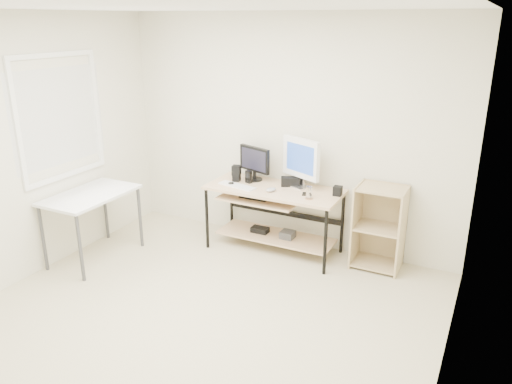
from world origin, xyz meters
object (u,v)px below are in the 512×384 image
at_px(shelf_unit, 380,226).
at_px(white_imac, 301,159).
at_px(desk, 272,205).
at_px(audio_controller, 249,177).
at_px(side_table, 91,201).
at_px(black_monitor, 255,161).

distance_m(shelf_unit, white_imac, 1.10).
bearing_deg(white_imac, shelf_unit, 24.67).
relative_size(desk, white_imac, 2.71).
bearing_deg(shelf_unit, audio_controller, -175.06).
bearing_deg(white_imac, desk, -127.84).
xyz_separation_m(shelf_unit, audio_controller, (-1.49, -0.13, 0.37)).
height_order(side_table, white_imac, white_imac).
relative_size(side_table, audio_controller, 6.96).
bearing_deg(shelf_unit, white_imac, -179.09).
bearing_deg(desk, black_monitor, 153.05).
distance_m(white_imac, audio_controller, 0.64).
bearing_deg(black_monitor, shelf_unit, 18.34).
relative_size(side_table, shelf_unit, 1.11).
relative_size(desk, side_table, 1.50).
height_order(desk, side_table, same).
xyz_separation_m(side_table, black_monitor, (1.36, 1.21, 0.31)).
bearing_deg(desk, shelf_unit, 7.77).
xyz_separation_m(shelf_unit, white_imac, (-0.91, -0.01, 0.62)).
bearing_deg(black_monitor, side_table, -120.24).
bearing_deg(white_imac, side_table, -124.16).
bearing_deg(audio_controller, shelf_unit, 21.47).
bearing_deg(black_monitor, white_imac, 17.44).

